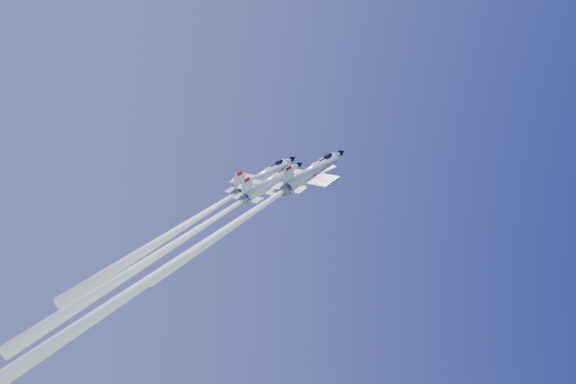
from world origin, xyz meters
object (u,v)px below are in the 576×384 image
object	(u,v)px
jet_lead	(262,206)
jet_slot	(191,233)
jet_left	(203,214)
jet_right	(208,241)

from	to	relation	value
jet_lead	jet_slot	world-z (taller)	jet_lead
jet_lead	jet_slot	bearing A→B (deg)	-96.95
jet_lead	jet_left	size ratio (longest dim) A/B	0.87
jet_left	jet_slot	distance (m)	13.70
jet_lead	jet_right	world-z (taller)	jet_lead
jet_slot	jet_right	bearing A→B (deg)	-14.62
jet_lead	jet_right	distance (m)	18.55
jet_left	jet_slot	size ratio (longest dim) A/B	0.94
jet_right	jet_left	bearing A→B (deg)	135.93
jet_left	jet_right	size ratio (longest dim) A/B	0.74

